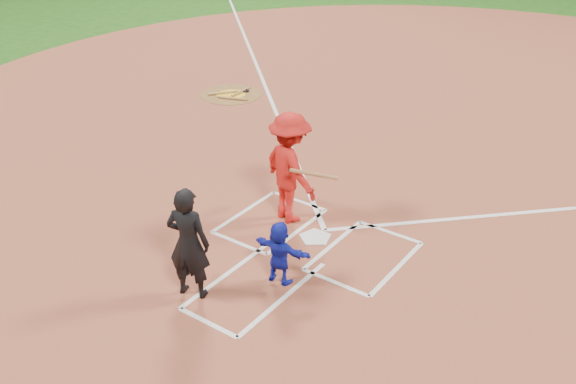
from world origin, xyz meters
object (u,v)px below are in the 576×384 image
Objects in this scene: on_deck_circle at (231,94)px; catcher at (280,253)px; umpire at (188,243)px; batter_at_plate at (290,168)px; home_plate at (315,237)px.

on_deck_circle is 1.62× the size of catcher.
on_deck_circle is at bearing -71.67° from umpire.
catcher is at bearing -149.06° from umpire.
batter_at_plate is (-0.99, 1.67, 0.50)m from catcher.
umpire reaches higher than catcher.
home_plate is at bearing -83.84° from catcher.
on_deck_circle is 0.94× the size of umpire.
on_deck_circle is 6.97m from batter_at_plate.
home_plate is 0.33× the size of umpire.
batter_at_plate reaches higher than home_plate.
on_deck_circle is (-5.96, 4.81, -0.00)m from home_plate.
batter_at_plate reaches higher than on_deck_circle.
catcher reaches higher than home_plate.
umpire reaches higher than on_deck_circle.
catcher is 0.51× the size of batter_at_plate.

